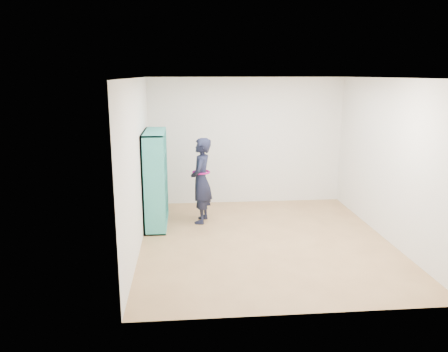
{
  "coord_description": "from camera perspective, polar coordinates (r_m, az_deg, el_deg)",
  "views": [
    {
      "loc": [
        -1.27,
        -6.62,
        2.66
      ],
      "look_at": [
        -0.64,
        0.3,
        1.03
      ],
      "focal_mm": 35.0,
      "sensor_mm": 36.0,
      "label": 1
    }
  ],
  "objects": [
    {
      "name": "ceiling",
      "position": [
        6.74,
        5.84,
        12.63
      ],
      "size": [
        4.5,
        4.5,
        0.0
      ],
      "primitive_type": "plane",
      "color": "white",
      "rests_on": "wall_back"
    },
    {
      "name": "wall_right",
      "position": [
        7.5,
        20.78,
        1.9
      ],
      "size": [
        0.02,
        4.5,
        2.6
      ],
      "primitive_type": "cube",
      "color": "white",
      "rests_on": "floor"
    },
    {
      "name": "bookshelf",
      "position": [
        7.86,
        -9.14,
        -0.51
      ],
      "size": [
        0.37,
        1.27,
        1.69
      ],
      "color": "teal",
      "rests_on": "floor"
    },
    {
      "name": "wall_front",
      "position": [
        4.75,
        10.59,
        -3.67
      ],
      "size": [
        4.0,
        0.02,
        2.6
      ],
      "primitive_type": "cube",
      "color": "white",
      "rests_on": "floor"
    },
    {
      "name": "smartphone",
      "position": [
        7.96,
        -3.93,
        0.26
      ],
      "size": [
        0.02,
        0.09,
        0.13
      ],
      "rotation": [
        0.3,
        0.0,
        0.08
      ],
      "color": "silver",
      "rests_on": "person"
    },
    {
      "name": "person",
      "position": [
        7.89,
        -3.0,
        -0.6
      ],
      "size": [
        0.48,
        0.63,
        1.56
      ],
      "rotation": [
        0.0,
        0.0,
        -1.78
      ],
      "color": "black",
      "rests_on": "floor"
    },
    {
      "name": "wall_left",
      "position": [
        6.8,
        -11.23,
        1.4
      ],
      "size": [
        0.02,
        4.5,
        2.6
      ],
      "primitive_type": "cube",
      "color": "white",
      "rests_on": "floor"
    },
    {
      "name": "wall_back",
      "position": [
        9.06,
        2.96,
        4.55
      ],
      "size": [
        4.0,
        0.02,
        2.6
      ],
      "primitive_type": "cube",
      "color": "white",
      "rests_on": "floor"
    },
    {
      "name": "floor",
      "position": [
        7.24,
        5.35,
        -8.4
      ],
      "size": [
        4.5,
        4.5,
        0.0
      ],
      "primitive_type": "plane",
      "color": "#976E44",
      "rests_on": "ground"
    }
  ]
}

